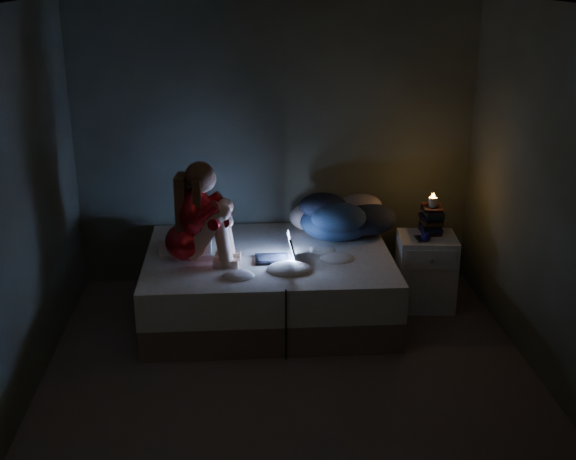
{
  "coord_description": "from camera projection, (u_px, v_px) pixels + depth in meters",
  "views": [
    {
      "loc": [
        -0.34,
        -4.54,
        2.81
      ],
      "look_at": [
        0.05,
        1.0,
        0.8
      ],
      "focal_mm": 45.41,
      "sensor_mm": 36.0,
      "label": 1
    }
  ],
  "objects": [
    {
      "name": "bed",
      "position": [
        269.0,
        284.0,
        6.17
      ],
      "size": [
        2.03,
        1.53,
        0.56
      ],
      "primitive_type": null,
      "color": "#B5B0A4",
      "rests_on": "ground"
    },
    {
      "name": "wall_right",
      "position": [
        558.0,
        205.0,
        4.92
      ],
      "size": [
        0.02,
        3.8,
        2.6
      ],
      "primitive_type": "cube",
      "color": "#35382C",
      "rests_on": "ground"
    },
    {
      "name": "woman",
      "position": [
        185.0,
        213.0,
        5.75
      ],
      "size": [
        0.56,
        0.4,
        0.85
      ],
      "primitive_type": null,
      "rotation": [
        0.0,
        0.0,
        -0.11
      ],
      "color": "maroon",
      "rests_on": "bed"
    },
    {
      "name": "clothes_pile",
      "position": [
        337.0,
        214.0,
        6.39
      ],
      "size": [
        0.84,
        0.76,
        0.41
      ],
      "primitive_type": null,
      "rotation": [
        0.0,
        0.0,
        -0.38
      ],
      "color": "navy",
      "rests_on": "bed"
    },
    {
      "name": "ceiling",
      "position": [
        291.0,
        3.0,
        4.35
      ],
      "size": [
        3.6,
        3.8,
        0.02
      ],
      "primitive_type": "cube",
      "color": "silver",
      "rests_on": "ground"
    },
    {
      "name": "wall_left",
      "position": [
        11.0,
        217.0,
        4.68
      ],
      "size": [
        0.02,
        3.8,
        2.6
      ],
      "primitive_type": "cube",
      "color": "#35382C",
      "rests_on": "ground"
    },
    {
      "name": "phone",
      "position": [
        421.0,
        239.0,
        6.14
      ],
      "size": [
        0.09,
        0.15,
        0.01
      ],
      "primitive_type": "cube",
      "rotation": [
        0.0,
        0.0,
        0.17
      ],
      "color": "black",
      "rests_on": "nightstand"
    },
    {
      "name": "nightstand",
      "position": [
        425.0,
        271.0,
        6.32
      ],
      "size": [
        0.52,
        0.47,
        0.65
      ],
      "primitive_type": "cube",
      "rotation": [
        0.0,
        0.0,
        -0.09
      ],
      "color": "silver",
      "rests_on": "ground"
    },
    {
      "name": "candle",
      "position": [
        433.0,
        201.0,
        6.2
      ],
      "size": [
        0.07,
        0.07,
        0.08
      ],
      "primitive_type": "cylinder",
      "color": "beige",
      "rests_on": "book_stack"
    },
    {
      "name": "laptop",
      "position": [
        275.0,
        247.0,
        5.9
      ],
      "size": [
        0.33,
        0.23,
        0.23
      ],
      "primitive_type": null,
      "rotation": [
        0.0,
        0.0,
        -0.0
      ],
      "color": "black",
      "rests_on": "bed"
    },
    {
      "name": "floor",
      "position": [
        291.0,
        383.0,
        5.24
      ],
      "size": [
        3.6,
        3.8,
        0.02
      ],
      "primitive_type": "cube",
      "color": "#49403D",
      "rests_on": "ground"
    },
    {
      "name": "book_stack",
      "position": [
        431.0,
        219.0,
        6.25
      ],
      "size": [
        0.19,
        0.25,
        0.25
      ],
      "primitive_type": null,
      "color": "black",
      "rests_on": "nightstand"
    },
    {
      "name": "blue_orb",
      "position": [
        427.0,
        237.0,
        6.09
      ],
      "size": [
        0.08,
        0.08,
        0.08
      ],
      "primitive_type": "sphere",
      "color": "#130E5A",
      "rests_on": "nightstand"
    },
    {
      "name": "wall_front",
      "position": [
        325.0,
        356.0,
        3.01
      ],
      "size": [
        3.6,
        0.02,
        2.6
      ],
      "primitive_type": "cube",
      "color": "#35382C",
      "rests_on": "ground"
    },
    {
      "name": "pillow",
      "position": [
        186.0,
        242.0,
        6.16
      ],
      "size": [
        0.43,
        0.31,
        0.13
      ],
      "primitive_type": "cube",
      "color": "white",
      "rests_on": "bed"
    },
    {
      "name": "wall_back",
      "position": [
        275.0,
        144.0,
        6.59
      ],
      "size": [
        3.6,
        0.02,
        2.6
      ],
      "primitive_type": "cube",
      "color": "#35382C",
      "rests_on": "ground"
    }
  ]
}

